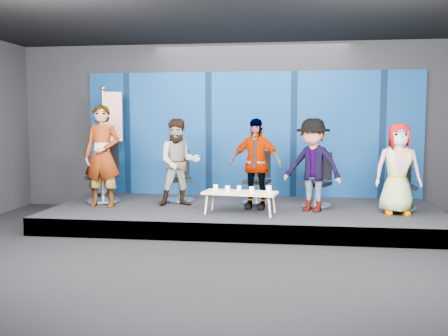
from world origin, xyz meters
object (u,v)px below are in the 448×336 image
Objects in this scene: chair_c at (257,187)px; panelist_c at (255,164)px; coffee_table at (240,193)px; mug_c at (239,188)px; mug_b at (228,189)px; flag_stand at (110,139)px; panelist_b at (179,162)px; panelist_a at (102,156)px; panelist_e at (398,169)px; mug_d at (252,190)px; chair_a at (104,183)px; chair_e at (401,192)px; chair_d at (317,189)px; chair_b at (180,185)px; mug_a at (216,187)px; panelist_d at (313,165)px.

chair_c is 0.62× the size of panelist_c.
mug_c reaches higher than coffee_table.
mug_b is (-0.44, -1.09, 0.10)m from chair_c.
panelist_c is at bearing -43.51° from flag_stand.
flag_stand is (-2.79, 1.29, 0.79)m from mug_c.
flag_stand reaches higher than chair_c.
panelist_c reaches higher than mug_b.
flag_stand reaches higher than panelist_b.
chair_c is (2.81, 0.68, -0.61)m from panelist_a.
panelist_c is at bearing 173.63° from panelist_e.
flag_stand is (-2.61, 1.45, 0.78)m from mug_b.
mug_d reaches higher than coffee_table.
panelist_b is at bearing 13.08° from panelist_a.
coffee_table is 12.72× the size of mug_b.
chair_c is at bearing 162.25° from panelist_e.
chair_a is at bearing 160.67° from mug_b.
panelist_b is 1.83m from flag_stand.
chair_a is 5.57m from chair_e.
chair_e is 9.36× the size of mug_b.
chair_e is (1.48, -0.11, -0.02)m from chair_d.
panelist_b is at bearing -52.59° from flag_stand.
chair_b is 1.77m from flag_stand.
flag_stand is at bearing -175.70° from chair_c.
chair_d reaches higher than coffee_table.
panelist_a reaches higher than panelist_b.
chair_b is 9.80× the size of mug_b.
chair_c is at bearing -20.82° from chair_b.
panelist_b is at bearing 174.10° from panelist_e.
panelist_c is 0.75m from mug_d.
panelist_e is 1.19× the size of coffee_table.
panelist_a is at bearing 173.17° from mug_a.
panelist_d is (2.54, -0.77, 0.48)m from chair_b.
panelist_b reaches higher than chair_a.
chair_e is 9.96× the size of mug_a.
chair_c is at bearing 173.23° from chair_e.
panelist_d reaches higher than panelist_e.
panelist_e is at bearing -110.30° from chair_e.
coffee_table is 0.57× the size of flag_stand.
mug_d is at bearing -54.10° from flag_stand.
coffee_table is 15.19× the size of mug_c.
chair_a is 1.15× the size of chair_c.
flag_stand is at bearing 167.96° from panelist_e.
panelist_a reaches higher than chair_a.
mug_a reaches higher than coffee_table.
flag_stand is at bearing 98.64° from chair_a.
panelist_a is 5.46m from chair_e.
mug_b is 1.19× the size of mug_c.
panelist_c is 0.88m from mug_a.
flag_stand reaches higher than chair_e.
chair_b reaches higher than mug_a.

